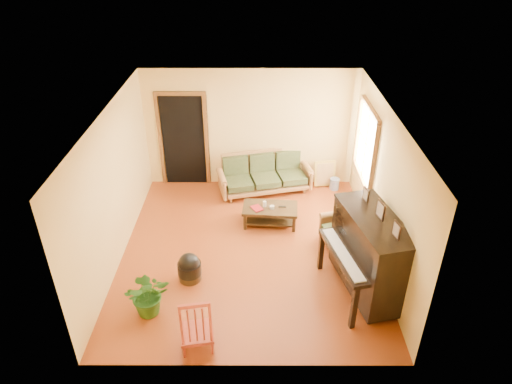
{
  "coord_description": "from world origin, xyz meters",
  "views": [
    {
      "loc": [
        0.14,
        -6.55,
        5.14
      ],
      "look_at": [
        0.13,
        0.2,
        1.1
      ],
      "focal_mm": 32.0,
      "sensor_mm": 36.0,
      "label": 1
    }
  ],
  "objects_px": {
    "ceramic_crock": "(334,184)",
    "potted_plant": "(149,294)",
    "sofa": "(265,174)",
    "piano": "(370,256)",
    "coffee_table": "(270,215)",
    "red_chair": "(196,320)",
    "armchair": "(345,229)",
    "footstool": "(190,270)"
  },
  "relations": [
    {
      "from": "red_chair",
      "to": "ceramic_crock",
      "type": "xyz_separation_m",
      "value": [
        2.54,
        4.33,
        -0.35
      ]
    },
    {
      "from": "piano",
      "to": "ceramic_crock",
      "type": "height_order",
      "value": "piano"
    },
    {
      "from": "armchair",
      "to": "ceramic_crock",
      "type": "distance_m",
      "value": 2.15
    },
    {
      "from": "coffee_table",
      "to": "potted_plant",
      "type": "bearing_deg",
      "value": -128.4
    },
    {
      "from": "sofa",
      "to": "piano",
      "type": "distance_m",
      "value": 3.5
    },
    {
      "from": "piano",
      "to": "potted_plant",
      "type": "bearing_deg",
      "value": 174.92
    },
    {
      "from": "red_chair",
      "to": "ceramic_crock",
      "type": "distance_m",
      "value": 5.03
    },
    {
      "from": "red_chair",
      "to": "potted_plant",
      "type": "height_order",
      "value": "red_chair"
    },
    {
      "from": "red_chair",
      "to": "piano",
      "type": "bearing_deg",
      "value": 13.76
    },
    {
      "from": "footstool",
      "to": "potted_plant",
      "type": "distance_m",
      "value": 0.91
    },
    {
      "from": "ceramic_crock",
      "to": "potted_plant",
      "type": "bearing_deg",
      "value": -131.91
    },
    {
      "from": "coffee_table",
      "to": "armchair",
      "type": "distance_m",
      "value": 1.53
    },
    {
      "from": "footstool",
      "to": "ceramic_crock",
      "type": "relative_size",
      "value": 1.53
    },
    {
      "from": "potted_plant",
      "to": "coffee_table",
      "type": "bearing_deg",
      "value": 51.6
    },
    {
      "from": "red_chair",
      "to": "coffee_table",
      "type": "bearing_deg",
      "value": 60.48
    },
    {
      "from": "coffee_table",
      "to": "armchair",
      "type": "height_order",
      "value": "armchair"
    },
    {
      "from": "sofa",
      "to": "potted_plant",
      "type": "bearing_deg",
      "value": -130.23
    },
    {
      "from": "coffee_table",
      "to": "piano",
      "type": "relative_size",
      "value": 0.66
    },
    {
      "from": "potted_plant",
      "to": "red_chair",
      "type": "bearing_deg",
      "value": -38.48
    },
    {
      "from": "armchair",
      "to": "piano",
      "type": "relative_size",
      "value": 0.52
    },
    {
      "from": "coffee_table",
      "to": "red_chair",
      "type": "height_order",
      "value": "red_chair"
    },
    {
      "from": "armchair",
      "to": "potted_plant",
      "type": "height_order",
      "value": "armchair"
    },
    {
      "from": "coffee_table",
      "to": "red_chair",
      "type": "relative_size",
      "value": 1.1
    },
    {
      "from": "ceramic_crock",
      "to": "potted_plant",
      "type": "relative_size",
      "value": 0.35
    },
    {
      "from": "coffee_table",
      "to": "footstool",
      "type": "xyz_separation_m",
      "value": [
        -1.36,
        -1.62,
        -0.0
      ]
    },
    {
      "from": "coffee_table",
      "to": "potted_plant",
      "type": "xyz_separation_m",
      "value": [
        -1.87,
        -2.36,
        0.17
      ]
    },
    {
      "from": "sofa",
      "to": "armchair",
      "type": "distance_m",
      "value": 2.45
    },
    {
      "from": "red_chair",
      "to": "ceramic_crock",
      "type": "height_order",
      "value": "red_chair"
    },
    {
      "from": "armchair",
      "to": "footstool",
      "type": "bearing_deg",
      "value": -177.67
    },
    {
      "from": "armchair",
      "to": "footstool",
      "type": "distance_m",
      "value": 2.81
    },
    {
      "from": "coffee_table",
      "to": "ceramic_crock",
      "type": "distance_m",
      "value": 1.98
    },
    {
      "from": "footstool",
      "to": "ceramic_crock",
      "type": "xyz_separation_m",
      "value": [
        2.82,
        2.96,
        -0.06
      ]
    },
    {
      "from": "red_chair",
      "to": "potted_plant",
      "type": "relative_size",
      "value": 1.31
    },
    {
      "from": "ceramic_crock",
      "to": "potted_plant",
      "type": "distance_m",
      "value": 4.98
    },
    {
      "from": "sofa",
      "to": "potted_plant",
      "type": "distance_m",
      "value": 4.02
    },
    {
      "from": "piano",
      "to": "footstool",
      "type": "distance_m",
      "value": 2.9
    },
    {
      "from": "potted_plant",
      "to": "piano",
      "type": "bearing_deg",
      "value": 8.18
    },
    {
      "from": "armchair",
      "to": "red_chair",
      "type": "height_order",
      "value": "red_chair"
    },
    {
      "from": "coffee_table",
      "to": "footstool",
      "type": "height_order",
      "value": "coffee_table"
    },
    {
      "from": "piano",
      "to": "red_chair",
      "type": "height_order",
      "value": "piano"
    },
    {
      "from": "red_chair",
      "to": "potted_plant",
      "type": "bearing_deg",
      "value": 132.01
    },
    {
      "from": "coffee_table",
      "to": "footstool",
      "type": "relative_size",
      "value": 2.68
    }
  ]
}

